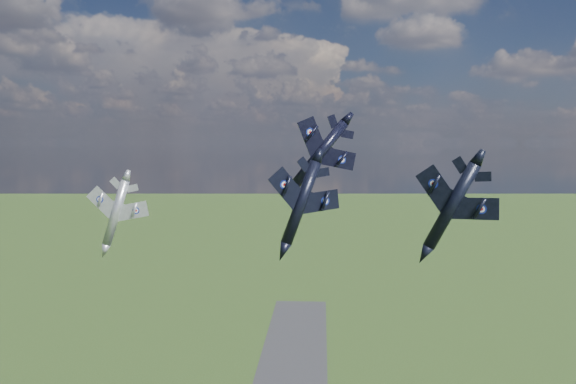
# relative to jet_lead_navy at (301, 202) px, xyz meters

# --- Properties ---
(jet_lead_navy) EXTENTS (17.04, 19.00, 7.15)m
(jet_lead_navy) POSITION_rel_jet_lead_navy_xyz_m (0.00, 0.00, 0.00)
(jet_lead_navy) COLOR black
(jet_right_navy) EXTENTS (14.44, 16.80, 7.23)m
(jet_right_navy) POSITION_rel_jet_lead_navy_xyz_m (16.76, -11.25, 0.91)
(jet_right_navy) COLOR black
(jet_high_navy) EXTENTS (15.00, 18.46, 9.89)m
(jet_high_navy) POSITION_rel_jet_lead_navy_xyz_m (2.40, 10.87, 6.22)
(jet_high_navy) COLOR black
(jet_left_silver) EXTENTS (10.96, 13.96, 5.44)m
(jet_left_silver) POSITION_rel_jet_lead_navy_xyz_m (-26.24, 4.07, -2.02)
(jet_left_silver) COLOR #96999F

